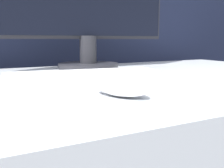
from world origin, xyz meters
name	(u,v)px	position (x,y,z in m)	size (l,w,h in m)	color
partition_panel	(31,88)	(0.00, 0.55, 0.62)	(5.00, 0.03, 1.24)	black
computer_mouse_near	(121,88)	(0.04, -0.22, 0.75)	(0.10, 0.14, 0.03)	white
keyboard	(83,76)	(0.05, 0.00, 0.74)	(0.45, 0.18, 0.02)	white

